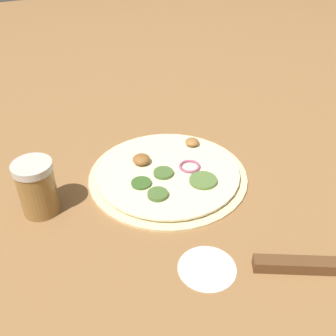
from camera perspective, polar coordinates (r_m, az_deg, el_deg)
The scene contains 5 objects.
ground_plane at distance 0.71m, azimuth 0.00°, elevation -1.20°, with size 3.00×3.00×0.00m, color olive.
pizza at distance 0.71m, azimuth 0.03°, elevation -0.77°, with size 0.29×0.29×0.03m.
knife at distance 0.60m, azimuth 22.98°, elevation -13.13°, with size 0.18×0.30×0.02m.
spice_jar at distance 0.65m, azimuth -18.49°, elevation -2.70°, with size 0.06×0.06×0.09m.
flour_patch at distance 0.56m, azimuth 5.68°, elevation -14.25°, with size 0.08×0.08×0.00m.
Camera 1 is at (-0.51, 0.24, 0.43)m, focal length 42.00 mm.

